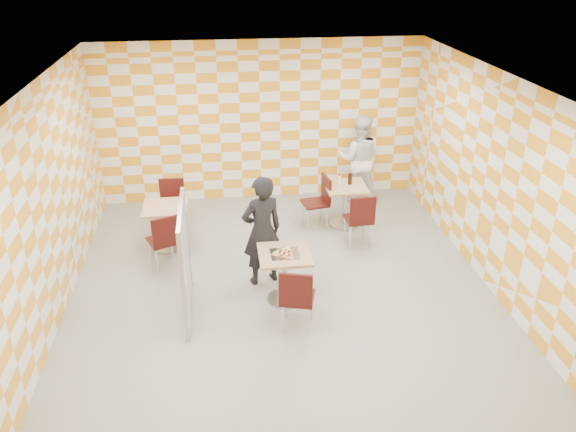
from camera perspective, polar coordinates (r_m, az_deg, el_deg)
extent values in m
plane|color=gray|center=(8.08, -0.53, -8.01)|extent=(7.00, 7.00, 0.00)
plane|color=white|center=(6.86, -0.63, 13.21)|extent=(7.00, 7.00, 0.00)
plane|color=white|center=(10.61, -2.85, 9.50)|extent=(6.00, 0.00, 6.00)
plane|color=white|center=(7.63, -23.55, 0.39)|extent=(0.00, 7.00, 7.00)
plane|color=white|center=(8.22, 20.70, 2.72)|extent=(0.00, 7.00, 7.00)
cube|color=tan|center=(7.59, -0.36, -3.93)|extent=(0.70, 0.70, 0.04)
cylinder|color=#A5A5AA|center=(7.78, -0.35, -6.23)|extent=(0.08, 0.08, 0.70)
cylinder|color=#A5A5AA|center=(7.98, -0.34, -8.38)|extent=(0.50, 0.50, 0.03)
cube|color=tan|center=(9.72, 5.88, 2.96)|extent=(0.70, 0.70, 0.04)
cylinder|color=#A5A5AA|center=(9.87, 5.79, 1.04)|extent=(0.08, 0.08, 0.70)
cylinder|color=#A5A5AA|center=(10.02, 5.70, -0.79)|extent=(0.50, 0.50, 0.03)
cube|color=tan|center=(9.13, -12.37, 0.86)|extent=(0.70, 0.70, 0.04)
cylinder|color=#A5A5AA|center=(9.28, -12.16, -1.14)|extent=(0.08, 0.08, 0.70)
cylinder|color=#A5A5AA|center=(9.45, -11.96, -3.06)|extent=(0.50, 0.50, 0.03)
cube|color=#370D0B|center=(7.22, 0.97, -8.30)|extent=(0.52, 0.52, 0.04)
cube|color=#370D0B|center=(6.92, 0.78, -7.52)|extent=(0.42, 0.15, 0.45)
cylinder|color=silver|center=(7.48, 2.43, -9.15)|extent=(0.03, 0.03, 0.43)
cylinder|color=silver|center=(7.51, -0.18, -8.95)|extent=(0.03, 0.03, 0.43)
cylinder|color=silver|center=(7.21, 2.15, -10.70)|extent=(0.03, 0.03, 0.43)
cylinder|color=silver|center=(7.24, -0.57, -10.48)|extent=(0.03, 0.03, 0.43)
cube|color=#370D0B|center=(9.23, 7.14, -0.33)|extent=(0.44, 0.44, 0.04)
cube|color=#370D0B|center=(8.95, 7.60, 0.54)|extent=(0.42, 0.06, 0.45)
cylinder|color=silver|center=(9.53, 7.74, -1.06)|extent=(0.03, 0.03, 0.43)
cylinder|color=silver|center=(9.44, 5.78, -1.23)|extent=(0.03, 0.03, 0.43)
cylinder|color=silver|center=(9.25, 8.37, -2.00)|extent=(0.03, 0.03, 0.43)
cylinder|color=silver|center=(9.15, 6.35, -2.20)|extent=(0.03, 0.03, 0.43)
cube|color=#370D0B|center=(9.73, 2.75, 1.30)|extent=(0.48, 0.48, 0.04)
cube|color=#370D0B|center=(9.69, 3.90, 2.78)|extent=(0.11, 0.42, 0.45)
cylinder|color=silver|center=(9.93, 1.48, 0.35)|extent=(0.03, 0.03, 0.43)
cylinder|color=silver|center=(9.64, 2.09, -0.49)|extent=(0.03, 0.03, 0.43)
cylinder|color=silver|center=(10.03, 3.33, 0.59)|extent=(0.03, 0.03, 0.43)
cylinder|color=silver|center=(9.74, 3.99, -0.24)|extent=(0.03, 0.03, 0.43)
cube|color=#370D0B|center=(8.72, -12.58, -2.46)|extent=(0.55, 0.55, 0.04)
cube|color=#370D0B|center=(8.44, -12.31, -1.54)|extent=(0.40, 0.20, 0.45)
cylinder|color=silver|center=(9.02, -11.76, -3.07)|extent=(0.03, 0.03, 0.43)
cylinder|color=silver|center=(8.94, -13.81, -3.58)|extent=(0.03, 0.03, 0.43)
cylinder|color=silver|center=(8.74, -11.02, -4.02)|extent=(0.03, 0.03, 0.43)
cylinder|color=silver|center=(8.66, -13.13, -4.56)|extent=(0.03, 0.03, 0.43)
cube|color=#370D0B|center=(9.72, -11.67, 0.71)|extent=(0.44, 0.44, 0.04)
cube|color=#370D0B|center=(9.79, -11.69, 2.53)|extent=(0.42, 0.06, 0.45)
cylinder|color=silver|center=(9.69, -12.64, -1.02)|extent=(0.03, 0.03, 0.43)
cylinder|color=silver|center=(9.65, -10.64, -0.94)|extent=(0.03, 0.03, 0.43)
cylinder|color=silver|center=(9.99, -12.43, -0.13)|extent=(0.03, 0.03, 0.43)
cylinder|color=silver|center=(9.95, -10.49, -0.05)|extent=(0.03, 0.03, 0.43)
cube|color=white|center=(7.46, -10.41, -4.40)|extent=(0.02, 1.30, 1.40)
cube|color=#B2B2B7|center=(7.12, -10.87, 0.60)|extent=(0.05, 1.30, 0.05)
cube|color=#B2B2B7|center=(7.84, -9.99, -8.93)|extent=(0.05, 1.30, 0.05)
cube|color=#B2B2B7|center=(6.90, -10.61, -7.12)|extent=(0.05, 0.05, 1.50)
cylinder|color=#B2B2B7|center=(7.35, -10.10, -12.18)|extent=(0.08, 0.08, 0.05)
cube|color=#B2B2B7|center=(8.02, -10.25, -2.05)|extent=(0.05, 0.05, 1.50)
cylinder|color=#B2B2B7|center=(8.41, -9.83, -6.71)|extent=(0.08, 0.08, 0.05)
imported|color=black|center=(7.98, -2.65, -1.53)|extent=(0.70, 0.57, 1.66)
imported|color=white|center=(10.69, 7.26, 5.76)|extent=(0.97, 0.84, 1.70)
cube|color=silver|center=(7.56, -0.34, -3.86)|extent=(0.38, 0.34, 0.01)
cone|color=tan|center=(7.56, -0.34, -3.78)|extent=(0.40, 0.40, 0.02)
cone|color=#F2D88C|center=(7.57, -0.36, -3.60)|extent=(0.33, 0.33, 0.01)
cylinder|color=maroon|center=(7.45, -0.71, -4.03)|extent=(0.04, 0.04, 0.01)
cylinder|color=maroon|center=(7.47, 0.12, -3.94)|extent=(0.04, 0.04, 0.01)
cylinder|color=maroon|center=(7.53, -0.32, -3.69)|extent=(0.04, 0.04, 0.01)
cylinder|color=maroon|center=(7.57, -0.75, -3.53)|extent=(0.04, 0.04, 0.01)
cylinder|color=maroon|center=(7.56, 0.10, -3.55)|extent=(0.04, 0.04, 0.01)
torus|color=black|center=(7.53, 0.07, -3.70)|extent=(0.03, 0.03, 0.01)
torus|color=black|center=(7.49, -0.44, -3.85)|extent=(0.03, 0.03, 0.01)
torus|color=black|center=(7.58, -0.23, -3.45)|extent=(0.03, 0.03, 0.01)
torus|color=black|center=(7.52, -0.85, -3.72)|extent=(0.03, 0.03, 0.01)
cylinder|color=white|center=(9.73, 5.20, 3.66)|extent=(0.06, 0.06, 0.16)
cylinder|color=red|center=(9.70, 5.23, 4.21)|extent=(0.04, 0.04, 0.04)
cylinder|color=black|center=(9.76, 6.32, 3.79)|extent=(0.07, 0.07, 0.20)
cylinder|color=red|center=(9.71, 6.35, 4.42)|extent=(0.03, 0.03, 0.03)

